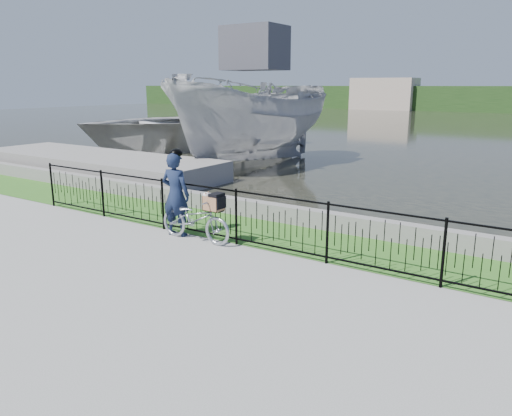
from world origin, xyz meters
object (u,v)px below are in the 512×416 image
Objects in this scene: bicycle_rig at (196,218)px; boat_far at (190,125)px; boat_near at (255,118)px; cyclist at (176,193)px; dock at (97,164)px.

bicycle_rig is 16.06m from boat_far.
bicycle_rig is 9.85m from boat_near.
bicycle_rig is 0.75m from cyclist.
dock is 0.74× the size of boat_far.
boat_far is (-9.97, 11.98, 0.25)m from cyclist.
boat_far is (-6.22, 3.35, -0.71)m from boat_near.
bicycle_rig is at bearing -26.95° from dock.
cyclist is (-0.61, 0.08, 0.44)m from bicycle_rig.
boat_far is at bearing 131.23° from bicycle_rig.
bicycle_rig is (8.16, -4.15, 0.12)m from dock.
bicycle_rig is 0.94× the size of cyclist.
boat_far is (-2.42, 7.92, 0.81)m from dock.
boat_near is at bearing 116.53° from bicycle_rig.
dock is 5.73× the size of bicycle_rig.
cyclist is 0.14× the size of boat_far.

